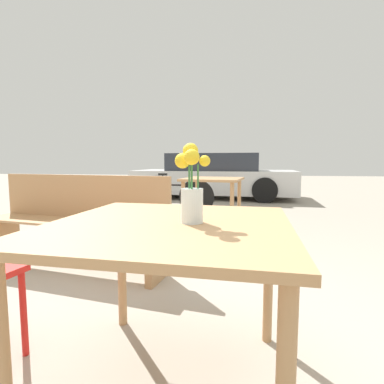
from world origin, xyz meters
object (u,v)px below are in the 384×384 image
(bicycle, at_px, (172,195))
(table_front, at_px, (170,242))
(bench_near, at_px, (77,217))
(parked_car, at_px, (214,176))
(flower_vase, at_px, (191,191))
(table_back, at_px, (213,188))

(bicycle, bearing_deg, table_front, -78.31)
(bench_near, bearing_deg, parked_car, 81.05)
(flower_vase, xyz_separation_m, table_back, (-0.10, 2.73, -0.23))
(flower_vase, relative_size, parked_car, 0.07)
(table_front, distance_m, bicycle, 4.35)
(table_front, bearing_deg, bicycle, 101.69)
(bench_near, bearing_deg, table_back, 50.94)
(table_front, bearing_deg, parked_car, 92.12)
(flower_vase, relative_size, bicycle, 0.20)
(flower_vase, xyz_separation_m, bench_near, (-1.23, 1.33, -0.39))
(flower_vase, relative_size, table_back, 0.38)
(parked_car, bearing_deg, table_back, -86.68)
(table_front, distance_m, table_back, 2.72)
(flower_vase, height_order, parked_car, parked_car)
(bicycle, relative_size, parked_car, 0.37)
(table_front, relative_size, parked_car, 0.24)
(bicycle, bearing_deg, bench_near, -95.20)
(bicycle, height_order, parked_car, parked_car)
(table_front, bearing_deg, bench_near, 130.79)
(flower_vase, xyz_separation_m, bicycle, (-0.97, 4.25, -0.51))
(flower_vase, bearing_deg, bicycle, 102.82)
(bicycle, bearing_deg, parked_car, 77.10)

